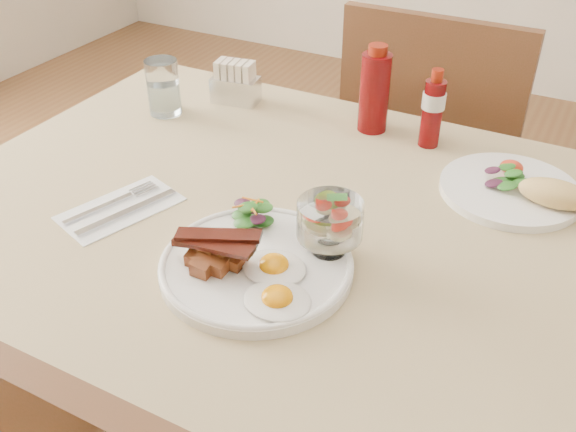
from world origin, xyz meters
The scene contains 13 objects.
table centered at (0.00, 0.00, 0.66)m, with size 1.33×0.88×0.75m.
chair_far centered at (0.00, 0.66, 0.52)m, with size 0.42×0.42×0.93m.
main_plate centered at (-0.03, -0.16, 0.76)m, with size 0.28×0.28×0.02m, color white.
fried_eggs centered at (0.02, -0.19, 0.78)m, with size 0.15×0.17×0.03m.
bacon_potato_pile centered at (-0.08, -0.20, 0.79)m, with size 0.13×0.08×0.05m.
side_salad centered at (-0.09, -0.08, 0.79)m, with size 0.08×0.08×0.04m.
fruit_cup centered at (0.05, -0.09, 0.82)m, with size 0.10×0.10×0.10m.
second_plate centered at (0.26, 0.22, 0.77)m, with size 0.25×0.24×0.06m.
ketchup_bottle centered at (-0.05, 0.34, 0.83)m, with size 0.08×0.08×0.17m.
hot_sauce_bottle centered at (0.07, 0.33, 0.83)m, with size 0.05×0.05×0.15m.
sugar_caddy centered at (-0.37, 0.32, 0.79)m, with size 0.11×0.07×0.09m.
water_glass centered at (-0.47, 0.21, 0.80)m, with size 0.07×0.07×0.12m.
napkin_cutlery centered at (-0.31, -0.13, 0.75)m, with size 0.16×0.22×0.01m.
Camera 1 is at (0.34, -0.77, 1.34)m, focal length 40.00 mm.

